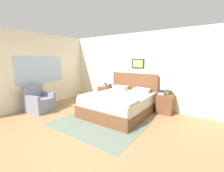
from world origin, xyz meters
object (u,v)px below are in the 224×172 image
object	(u,v)px
bed	(119,103)
table_lamp_near_window	(105,81)
armchair	(39,102)
nightstand_near_window	(105,94)
nightstand_by_door	(165,104)
table_lamp_by_door	(166,87)

from	to	relation	value
bed	table_lamp_near_window	xyz separation A→B (m)	(-1.17, 0.81, 0.53)
armchair	nightstand_near_window	distance (m)	2.40
nightstand_by_door	table_lamp_near_window	xyz separation A→B (m)	(-2.36, -0.00, 0.56)
nightstand_by_door	table_lamp_near_window	bearing A→B (deg)	-179.94
nightstand_by_door	table_lamp_by_door	bearing A→B (deg)	-109.28
nightstand_by_door	table_lamp_near_window	size ratio (longest dim) A/B	1.55
bed	table_lamp_near_window	distance (m)	1.52
armchair	nightstand_by_door	distance (m)	4.07
armchair	nightstand_by_door	size ratio (longest dim) A/B	1.40
bed	nightstand_near_window	xyz separation A→B (m)	(-1.19, 0.81, -0.02)
nightstand_by_door	table_lamp_by_door	distance (m)	0.56
armchair	nightstand_near_window	bearing A→B (deg)	143.57
bed	nightstand_near_window	world-z (taller)	bed
armchair	nightstand_by_door	world-z (taller)	armchair
nightstand_near_window	nightstand_by_door	bearing A→B (deg)	0.00
bed	table_lamp_near_window	bearing A→B (deg)	145.27
armchair	table_lamp_by_door	xyz separation A→B (m)	(3.46, 2.14, 0.56)
armchair	nightstand_near_window	xyz separation A→B (m)	(1.08, 2.15, 0.01)
nightstand_near_window	table_lamp_near_window	distance (m)	0.56
bed	table_lamp_by_door	size ratio (longest dim) A/B	5.25
armchair	nightstand_near_window	world-z (taller)	armchair
table_lamp_by_door	table_lamp_near_window	bearing A→B (deg)	180.00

